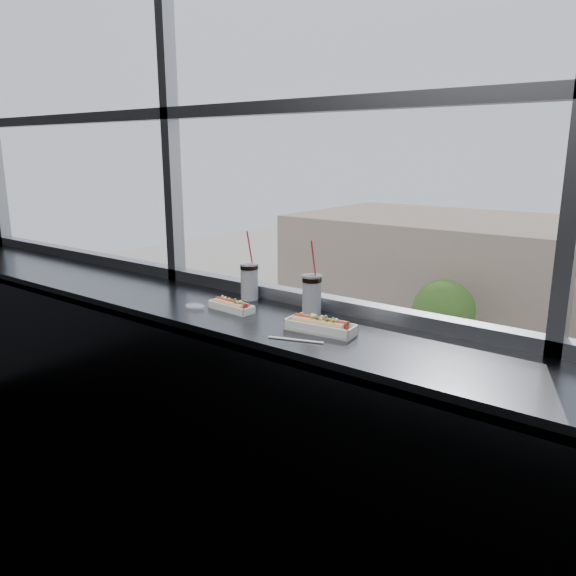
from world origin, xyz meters
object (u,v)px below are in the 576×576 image
Objects in this scene: soda_cup_left at (249,279)px; car_near_b at (409,465)px; car_near_a at (231,400)px; soda_cup_right at (312,293)px; loose_straw at (296,340)px; hotdog_tray_left at (231,305)px; hotdog_tray_right at (320,325)px; wrapper at (195,306)px; tree_left at (444,311)px.

soda_cup_left is 0.06× the size of car_near_b.
car_near_a is at bearing 85.16° from car_near_b.
loose_straw is at bearing -64.39° from soda_cup_right.
soda_cup_left is 1.54× the size of loose_straw.
loose_straw is at bearing -33.14° from soda_cup_left.
hotdog_tray_left is at bearing -137.06° from car_near_a.
soda_cup_left is 0.39m from soda_cup_right.
hotdog_tray_left is 0.51m from loose_straw.
hotdog_tray_right is 0.15m from loose_straw.
car_near_b is 9.35m from car_near_a.
soda_cup_left reaches higher than hotdog_tray_right.
soda_cup_right is 0.55m from wrapper.
soda_cup_right reaches higher than loose_straw.
soda_cup_right reaches higher than wrapper.
hotdog_tray_left is 0.04× the size of tree_left.
tree_left is at bearing -25.90° from car_near_a.
hotdog_tray_right is at bearing -20.65° from soda_cup_left.
tree_left is (-3.76, 12.00, 2.72)m from car_near_b.
soda_cup_left is at bearing -163.63° from car_near_b.
hotdog_tray_right is 0.05× the size of car_near_b.
hotdog_tray_right is 1.35× the size of loose_straw.
wrapper reaches higher than car_near_a.
wrapper is (-0.48, -0.25, -0.09)m from soda_cup_right.
soda_cup_right is (0.33, 0.17, 0.08)m from hotdog_tray_left.
wrapper is at bearing -152.19° from soda_cup_right.
car_near_a is 1.12× the size of tree_left.
soda_cup_left is 20.53m from car_near_b.
hotdog_tray_right is at bearing 5.98° from wrapper.
tree_left reaches higher than car_near_a.
tree_left is at bearing 109.60° from soda_cup_left.
tree_left is (-9.91, 28.37, -8.31)m from wrapper.
wrapper is 31.18m from tree_left.
tree_left is at bearing 113.46° from hotdog_tray_left.
hotdog_tray_left is 0.80× the size of hotdog_tray_right.
loose_straw is (-0.01, -0.15, -0.03)m from hotdog_tray_right.
wrapper reaches higher than tree_left.
tree_left is (-10.00, 28.09, -8.40)m from soda_cup_left.
loose_straw is at bearing -69.65° from tree_left.
wrapper reaches higher than loose_straw.
tree_left is (-10.55, 28.45, -8.30)m from loose_straw.
hotdog_tray_left reaches higher than car_near_b.
hotdog_tray_left is 0.04× the size of car_near_b.
soda_cup_right is 3.33× the size of wrapper.
soda_cup_left is (-0.56, 0.21, 0.07)m from hotdog_tray_right.
soda_cup_right is (-0.17, 0.18, 0.07)m from hotdog_tray_right.
hotdog_tray_right is 0.61m from soda_cup_left.
hotdog_tray_right is 0.66m from wrapper.
hotdog_tray_left is at bearing -163.67° from car_near_b.
loose_straw is at bearing -162.40° from car_near_b.
wrapper is (-0.65, -0.07, -0.02)m from hotdog_tray_right.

